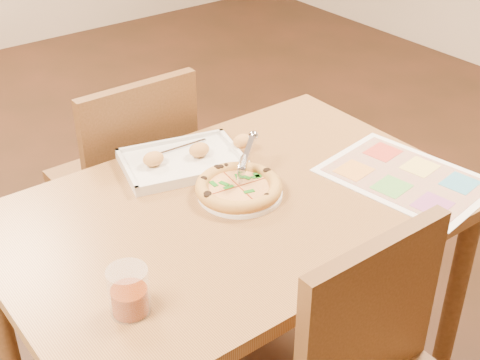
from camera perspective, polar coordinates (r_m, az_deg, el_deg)
dining_table at (r=1.88m, az=-0.48°, el=-4.32°), size 1.30×0.85×0.72m
chair_far at (r=2.35m, az=-9.29°, el=1.29°), size 0.42×0.42×0.47m
plate at (r=1.87m, az=0.00°, el=-1.13°), size 0.29×0.29×0.01m
pizza at (r=1.86m, az=-0.12°, el=-0.63°), size 0.25×0.25×0.04m
pizza_cutter at (r=1.88m, az=0.50°, el=1.89°), size 0.14×0.11×0.10m
appetizer_tray at (r=2.02m, az=-4.65°, el=1.73°), size 0.42×0.32×0.06m
glass_tumbler at (r=1.49m, az=-9.45°, el=-9.56°), size 0.09×0.09×0.11m
menu at (r=2.01m, az=13.99°, el=0.24°), size 0.40×0.50×0.00m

